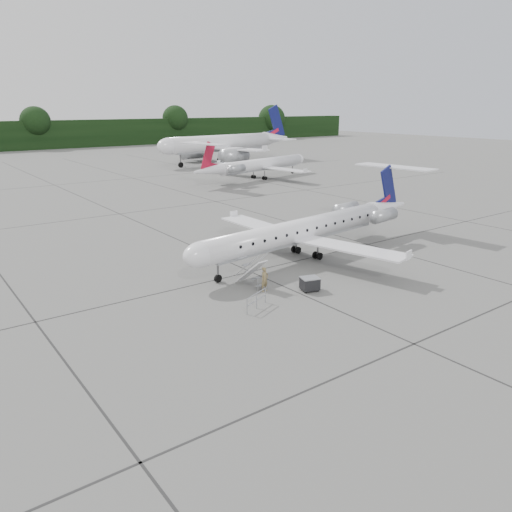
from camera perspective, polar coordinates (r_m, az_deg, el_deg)
ground at (r=37.18m, az=8.90°, el=-2.45°), size 320.00×320.00×0.00m
main_regional_jet at (r=40.70m, az=5.07°, el=4.21°), size 27.75×21.47×6.59m
airstair at (r=34.73m, az=-0.56°, el=-1.84°), size 1.13×2.49×2.07m
passenger at (r=33.86m, az=0.99°, el=-2.67°), size 0.69×0.52×1.70m
safety_railing at (r=31.12m, az=0.06°, el=-5.16°), size 2.06×0.91×1.00m
baggage_cart at (r=34.20m, az=6.17°, el=-3.17°), size 1.39×1.24×1.02m
bg_narrowbody at (r=110.10m, az=-4.07°, el=13.64°), size 36.54×28.33×12.12m
bg_regional_right at (r=86.89m, az=0.76°, el=11.09°), size 29.91×24.51×6.88m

